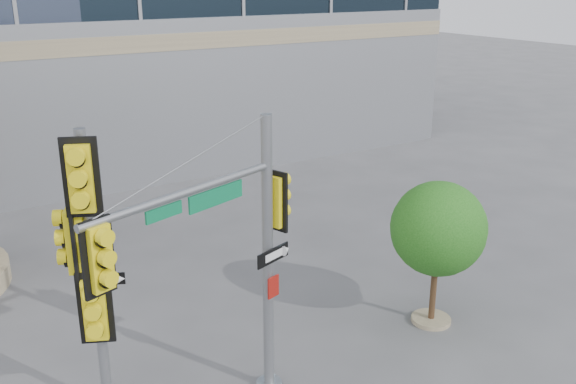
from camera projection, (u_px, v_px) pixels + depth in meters
main_signal_pole at (230, 244)px, 10.51m from camera, size 3.94×1.68×5.29m
secondary_signal_pole at (88, 258)px, 10.53m from camera, size 0.88×0.87×5.20m
street_tree at (439, 232)px, 13.89m from camera, size 2.13×2.08×3.31m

